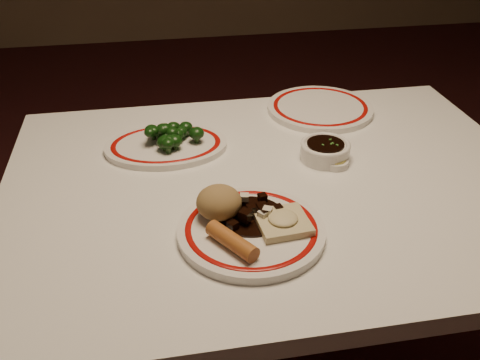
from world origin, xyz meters
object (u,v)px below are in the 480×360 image
(dining_table, at_px, (274,213))
(broccoli_pile, at_px, (169,134))
(main_plate, at_px, (251,231))
(fried_wonton, at_px, (283,221))
(broccoli_plate, at_px, (166,146))
(soy_bowl, at_px, (325,151))
(spring_roll, at_px, (232,241))
(rice_mound, at_px, (219,202))
(stirfry_heap, at_px, (250,213))

(dining_table, distance_m, broccoli_pile, 0.32)
(main_plate, bearing_deg, fried_wonton, -5.47)
(broccoli_plate, height_order, soy_bowl, soy_bowl)
(broccoli_plate, bearing_deg, fried_wonton, -62.37)
(broccoli_pile, bearing_deg, dining_table, -39.86)
(spring_roll, xyz_separation_m, broccoli_pile, (-0.08, 0.42, 0.01))
(spring_roll, bearing_deg, broccoli_plate, 69.30)
(broccoli_plate, xyz_separation_m, soy_bowl, (0.37, -0.12, 0.01))
(rice_mound, bearing_deg, soy_bowl, 36.51)
(broccoli_pile, bearing_deg, broccoli_plate, 177.15)
(main_plate, distance_m, broccoli_pile, 0.39)
(dining_table, relative_size, stirfry_heap, 9.04)
(rice_mound, relative_size, broccoli_plate, 0.29)
(stirfry_heap, distance_m, soy_bowl, 0.32)
(broccoli_pile, bearing_deg, spring_roll, -78.93)
(spring_roll, relative_size, soy_bowl, 0.97)
(broccoli_plate, bearing_deg, soy_bowl, -17.59)
(fried_wonton, xyz_separation_m, broccoli_plate, (-0.20, 0.38, -0.02))
(fried_wonton, bearing_deg, soy_bowl, 57.28)
(rice_mound, bearing_deg, stirfry_heap, -13.64)
(spring_roll, bearing_deg, dining_table, 27.36)
(spring_roll, bearing_deg, broccoli_pile, 68.08)
(broccoli_plate, bearing_deg, spring_roll, -77.72)
(main_plate, height_order, spring_roll, spring_roll)
(fried_wonton, height_order, broccoli_pile, broccoli_pile)
(fried_wonton, distance_m, stirfry_heap, 0.07)
(spring_roll, relative_size, broccoli_plate, 0.37)
(fried_wonton, height_order, stirfry_heap, stirfry_heap)
(soy_bowl, bearing_deg, broccoli_pile, 162.04)
(stirfry_heap, bearing_deg, broccoli_plate, 112.81)
(main_plate, relative_size, fried_wonton, 3.54)
(spring_roll, xyz_separation_m, fried_wonton, (0.11, 0.05, -0.00))
(broccoli_pile, xyz_separation_m, soy_bowl, (0.36, -0.12, -0.02))
(dining_table, height_order, stirfry_heap, stirfry_heap)
(fried_wonton, relative_size, broccoli_plate, 0.34)
(dining_table, xyz_separation_m, spring_roll, (-0.14, -0.24, 0.13))
(broccoli_plate, bearing_deg, main_plate, -69.64)
(soy_bowl, bearing_deg, fried_wonton, -122.72)
(broccoli_plate, bearing_deg, stirfry_heap, -67.19)
(stirfry_heap, distance_m, broccoli_plate, 0.37)
(spring_roll, bearing_deg, rice_mound, 61.81)
(fried_wonton, distance_m, broccoli_pile, 0.42)
(spring_roll, distance_m, stirfry_heap, 0.10)
(stirfry_heap, relative_size, broccoli_pile, 0.92)
(rice_mound, distance_m, spring_roll, 0.10)
(main_plate, bearing_deg, spring_roll, -130.78)
(soy_bowl, bearing_deg, broccoli_plate, 162.41)
(dining_table, relative_size, main_plate, 3.28)
(broccoli_pile, distance_m, soy_bowl, 0.38)
(main_plate, xyz_separation_m, spring_roll, (-0.05, -0.05, 0.02))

